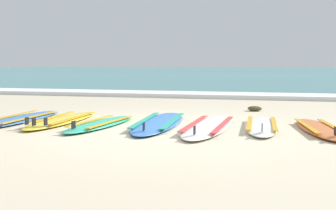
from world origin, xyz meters
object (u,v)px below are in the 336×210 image
(surfboard_0, at_px, (20,119))
(surfboard_5, at_px, (262,126))
(surfboard_3, at_px, (159,122))
(surfboard_6, at_px, (319,128))
(surfboard_2, at_px, (101,124))
(surfboard_1, at_px, (63,120))
(surfboard_4, at_px, (208,126))

(surfboard_0, xyz_separation_m, surfboard_5, (3.96, 0.20, 0.00))
(surfboard_0, distance_m, surfboard_5, 3.96)
(surfboard_3, relative_size, surfboard_6, 1.26)
(surfboard_0, relative_size, surfboard_2, 1.17)
(surfboard_1, xyz_separation_m, surfboard_5, (3.21, 0.14, -0.00))
(surfboard_3, bearing_deg, surfboard_0, -176.40)
(surfboard_0, bearing_deg, surfboard_3, 3.60)
(surfboard_1, distance_m, surfboard_5, 3.21)
(surfboard_0, distance_m, surfboard_6, 4.77)
(surfboard_1, bearing_deg, surfboard_4, -2.39)
(surfboard_0, distance_m, surfboard_1, 0.75)
(surfboard_0, relative_size, surfboard_1, 1.05)
(surfboard_1, xyz_separation_m, surfboard_2, (0.78, -0.24, -0.00))
(surfboard_1, distance_m, surfboard_6, 4.01)
(surfboard_4, bearing_deg, surfboard_0, 179.13)
(surfboard_4, height_order, surfboard_6, same)
(surfboard_2, xyz_separation_m, surfboard_4, (1.65, 0.14, -0.00))
(surfboard_0, relative_size, surfboard_4, 0.96)
(surfboard_0, xyz_separation_m, surfboard_4, (3.19, -0.05, -0.00))
(surfboard_1, distance_m, surfboard_4, 2.44)
(surfboard_2, xyz_separation_m, surfboard_3, (0.84, 0.34, -0.00))
(surfboard_4, bearing_deg, surfboard_5, 17.68)
(surfboard_5, bearing_deg, surfboard_3, -178.28)
(surfboard_4, distance_m, surfboard_5, 0.81)
(surfboard_1, height_order, surfboard_6, same)
(surfboard_3, height_order, surfboard_5, same)
(surfboard_6, bearing_deg, surfboard_3, 179.44)
(surfboard_1, relative_size, surfboard_2, 1.12)
(surfboard_1, bearing_deg, surfboard_5, 2.56)
(surfboard_0, height_order, surfboard_5, same)
(surfboard_4, bearing_deg, surfboard_3, 166.34)
(surfboard_3, relative_size, surfboard_4, 1.05)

